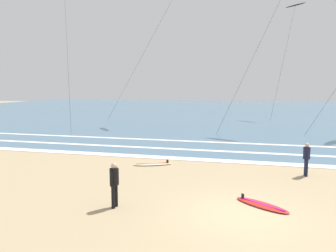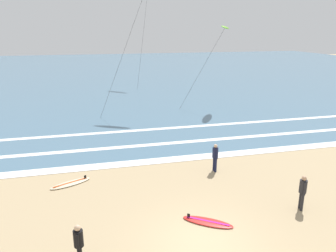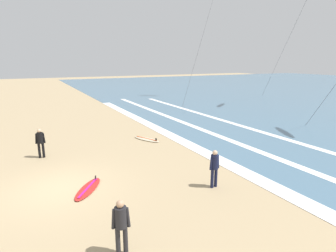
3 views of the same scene
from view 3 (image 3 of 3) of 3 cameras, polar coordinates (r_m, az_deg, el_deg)
ground_plane at (r=12.47m, az=-21.64°, el=-11.86°), size 160.00×160.00×0.00m
wave_foam_shoreline at (r=14.79m, az=10.94°, el=-7.06°), size 45.64×0.90×0.01m
wave_foam_mid_break at (r=17.32m, az=16.45°, el=-4.33°), size 48.45×0.54×0.01m
wave_foam_outer_break at (r=19.98m, az=23.23°, el=-2.54°), size 45.19×0.54×0.01m
surfer_background_far at (r=16.23m, az=-24.86°, el=-2.75°), size 0.32×0.51×1.60m
surfer_mid_group at (r=7.81m, az=-9.69°, el=-19.03°), size 0.32×0.51×1.60m
surfer_left_near at (r=11.51m, az=9.57°, el=-8.01°), size 0.32×0.51×1.60m
surfboard_left_pile at (r=18.34m, az=-4.42°, el=-2.72°), size 2.16×1.42×0.25m
surfboard_right_spare at (r=11.95m, az=-16.17°, el=-12.29°), size 2.07×1.69×0.25m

